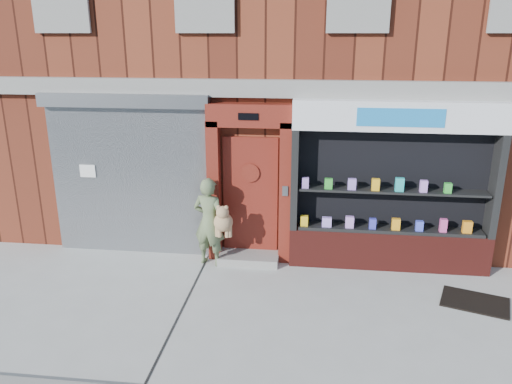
# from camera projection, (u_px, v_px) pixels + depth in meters

# --- Properties ---
(ground) EXTENTS (80.00, 80.00, 0.00)m
(ground) POSITION_uv_depth(u_px,v_px,m) (283.00, 313.00, 7.57)
(ground) COLOR #9E9E99
(ground) RESTS_ON ground
(building) EXTENTS (12.00, 8.16, 8.00)m
(building) POSITION_uv_depth(u_px,v_px,m) (302.00, 35.00, 12.01)
(building) COLOR #551F13
(building) RESTS_ON ground
(shutter_bay) EXTENTS (3.10, 0.30, 3.04)m
(shutter_bay) POSITION_uv_depth(u_px,v_px,m) (129.00, 165.00, 9.21)
(shutter_bay) COLOR gray
(shutter_bay) RESTS_ON ground
(red_door_bay) EXTENTS (1.52, 0.58, 2.90)m
(red_door_bay) POSITION_uv_depth(u_px,v_px,m) (250.00, 184.00, 8.97)
(red_door_bay) COLOR #5D1810
(red_door_bay) RESTS_ON ground
(pharmacy_bay) EXTENTS (3.50, 0.41, 3.00)m
(pharmacy_bay) POSITION_uv_depth(u_px,v_px,m) (392.00, 195.00, 8.67)
(pharmacy_bay) COLOR #5B1A15
(pharmacy_bay) RESTS_ON ground
(woman) EXTENTS (0.79, 0.56, 1.64)m
(woman) POSITION_uv_depth(u_px,v_px,m) (211.00, 222.00, 8.92)
(woman) COLOR #5A6A46
(woman) RESTS_ON ground
(doormat) EXTENTS (1.16, 0.98, 0.02)m
(doormat) POSITION_uv_depth(u_px,v_px,m) (475.00, 302.00, 7.85)
(doormat) COLOR black
(doormat) RESTS_ON ground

